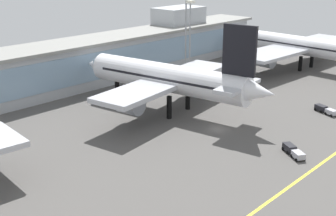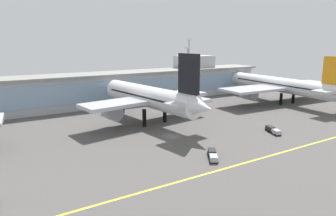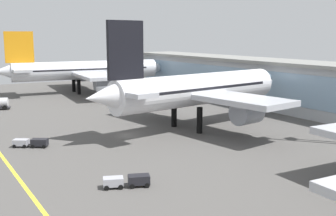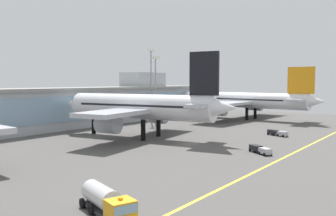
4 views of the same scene
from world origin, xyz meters
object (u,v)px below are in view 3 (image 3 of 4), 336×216
object	(u,v)px
airliner_near_right	(197,90)
service_truck_far	(31,142)
baggage_tug_near	(127,181)
airliner_near_left	(86,71)

from	to	relation	value
airliner_near_right	service_truck_far	xyz separation A→B (m)	(-2.04, -31.73, -6.74)
baggage_tug_near	airliner_near_left	bearing A→B (deg)	93.63
airliner_near_right	baggage_tug_near	size ratio (longest dim) A/B	8.46
airliner_near_left	airliner_near_right	bearing A→B (deg)	-83.99
airliner_near_right	service_truck_far	size ratio (longest dim) A/B	8.87
service_truck_far	baggage_tug_near	bearing A→B (deg)	-44.12
airliner_near_left	baggage_tug_near	world-z (taller)	airliner_near_left
airliner_near_left	baggage_tug_near	bearing A→B (deg)	-101.53
baggage_tug_near	service_truck_far	world-z (taller)	same
airliner_near_left	airliner_near_right	distance (m)	60.90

